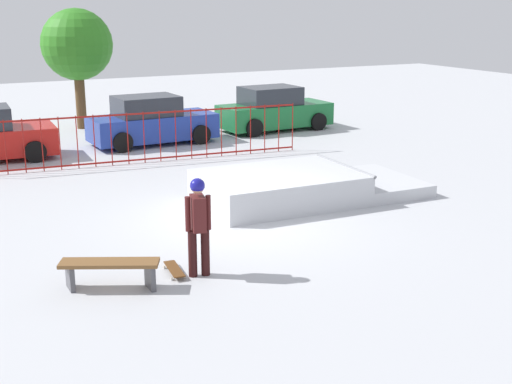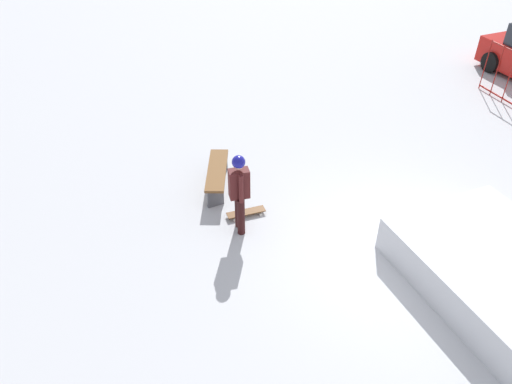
% 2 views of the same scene
% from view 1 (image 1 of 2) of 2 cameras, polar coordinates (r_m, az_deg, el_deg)
% --- Properties ---
extents(ground_plane, '(60.00, 60.00, 0.00)m').
position_cam_1_polar(ground_plane, '(14.73, -1.24, -2.55)').
color(ground_plane, '#B7BABF').
extents(skate_ramp, '(5.48, 2.77, 0.74)m').
position_cam_1_polar(skate_ramp, '(16.39, 3.38, 0.43)').
color(skate_ramp, silver).
rests_on(skate_ramp, ground).
extents(skater, '(0.43, 0.42, 1.73)m').
position_cam_1_polar(skater, '(11.64, -4.80, -2.29)').
color(skater, black).
rests_on(skater, ground).
extents(skateboard, '(0.33, 0.82, 0.09)m').
position_cam_1_polar(skateboard, '(12.09, -6.77, -6.35)').
color(skateboard, '#593314').
rests_on(skateboard, ground).
extents(perimeter_fence, '(9.53, 0.88, 1.50)m').
position_cam_1_polar(perimeter_fence, '(20.39, -9.23, 4.52)').
color(perimeter_fence, maroon).
rests_on(perimeter_fence, ground).
extents(park_bench, '(1.61, 1.06, 0.48)m').
position_cam_1_polar(park_bench, '(11.53, -12.00, -6.19)').
color(park_bench, brown).
rests_on(park_bench, ground).
extents(parked_car_blue, '(4.17, 2.06, 1.60)m').
position_cam_1_polar(parked_car_blue, '(23.17, -8.64, 5.73)').
color(parked_car_blue, '#1E3899').
rests_on(parked_car_blue, ground).
extents(parked_car_green, '(4.17, 2.06, 1.60)m').
position_cam_1_polar(parked_car_green, '(25.48, 1.47, 6.76)').
color(parked_car_green, '#196B33').
rests_on(parked_car_green, ground).
extents(distant_tree, '(2.59, 2.59, 4.37)m').
position_cam_1_polar(distant_tree, '(26.40, -14.58, 11.64)').
color(distant_tree, brown).
rests_on(distant_tree, ground).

